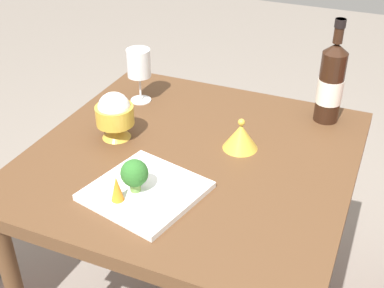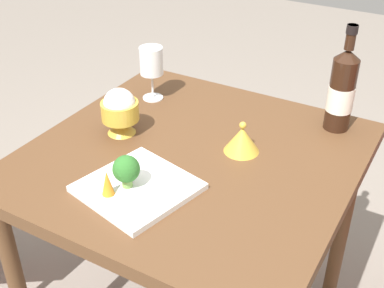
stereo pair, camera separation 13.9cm
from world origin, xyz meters
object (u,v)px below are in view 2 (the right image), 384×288
(rice_bowl, at_px, (120,110))
(carrot_garnish_left, at_px, (107,183))
(wine_glass, at_px, (151,62))
(wine_bottle, at_px, (342,90))
(serving_plate, at_px, (138,187))
(rice_bowl_lid, at_px, (242,139))
(broccoli_floret, at_px, (126,170))

(rice_bowl, height_order, carrot_garnish_left, rice_bowl)
(wine_glass, bearing_deg, wine_bottle, -79.18)
(wine_glass, distance_m, carrot_garnish_left, 0.55)
(wine_bottle, relative_size, wine_glass, 1.78)
(serving_plate, xyz_separation_m, carrot_garnish_left, (-0.07, 0.04, 0.04))
(carrot_garnish_left, bearing_deg, wine_glass, 22.37)
(rice_bowl_lid, xyz_separation_m, carrot_garnish_left, (-0.36, 0.19, 0.01))
(wine_bottle, xyz_separation_m, carrot_garnish_left, (-0.62, 0.38, -0.08))
(wine_bottle, bearing_deg, carrot_garnish_left, 148.56)
(serving_plate, bearing_deg, rice_bowl, 44.50)
(broccoli_floret, bearing_deg, serving_plate, -49.83)
(rice_bowl, relative_size, broccoli_floret, 1.65)
(serving_plate, distance_m, carrot_garnish_left, 0.09)
(broccoli_floret, bearing_deg, rice_bowl, 39.67)
(rice_bowl_lid, relative_size, serving_plate, 0.33)
(rice_bowl, bearing_deg, wine_bottle, -57.50)
(carrot_garnish_left, bearing_deg, serving_plate, -31.61)
(rice_bowl_lid, bearing_deg, wine_bottle, -36.23)
(wine_glass, height_order, rice_bowl, wine_glass)
(wine_bottle, relative_size, broccoli_floret, 3.72)
(rice_bowl_lid, distance_m, carrot_garnish_left, 0.40)
(wine_bottle, bearing_deg, rice_bowl_lid, 143.77)
(broccoli_floret, bearing_deg, rice_bowl_lid, -28.26)
(rice_bowl_lid, xyz_separation_m, broccoli_floret, (-0.31, 0.17, 0.03))
(broccoli_floret, bearing_deg, wine_glass, 26.67)
(rice_bowl_lid, bearing_deg, carrot_garnish_left, 152.39)
(wine_bottle, distance_m, carrot_garnish_left, 0.73)
(rice_bowl, height_order, rice_bowl_lid, rice_bowl)
(rice_bowl, relative_size, rice_bowl_lid, 1.42)
(rice_bowl_lid, height_order, broccoli_floret, broccoli_floret)
(wine_bottle, xyz_separation_m, wine_glass, (-0.11, 0.59, 0.00))
(wine_glass, distance_m, serving_plate, 0.52)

